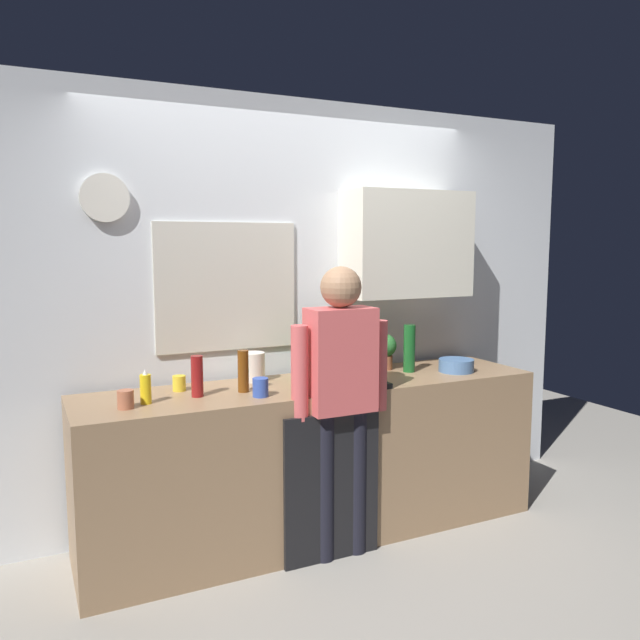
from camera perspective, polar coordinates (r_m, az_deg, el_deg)
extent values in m
plane|color=#9E998E|center=(3.73, 1.80, -20.45)|extent=(8.00, 8.00, 0.00)
cube|color=#937251|center=(3.80, -0.31, -12.45)|extent=(2.72, 0.64, 0.91)
cube|color=black|center=(3.51, 1.12, -14.94)|extent=(0.56, 0.02, 0.82)
cube|color=silver|center=(4.00, -2.95, 0.94)|extent=(4.32, 0.10, 2.60)
cube|color=beige|center=(3.79, -8.42, 3.00)|extent=(0.86, 0.02, 0.76)
cube|color=#8CA5C6|center=(3.79, -8.44, 3.01)|extent=(0.80, 0.02, 0.70)
cube|color=silver|center=(4.14, 7.88, 6.81)|extent=(0.84, 0.32, 0.68)
cylinder|color=silver|center=(3.63, -18.94, 10.43)|extent=(0.26, 0.03, 0.26)
cube|color=black|center=(3.58, 4.40, -5.83)|extent=(0.20, 0.20, 0.03)
cube|color=black|center=(3.60, 3.94, -3.24)|extent=(0.18, 0.08, 0.28)
cylinder|color=black|center=(3.54, 4.65, -4.82)|extent=(0.11, 0.11, 0.11)
cylinder|color=black|center=(3.53, 4.44, -1.07)|extent=(0.17, 0.17, 0.03)
cylinder|color=#195923|center=(4.00, 8.10, -2.55)|extent=(0.07, 0.07, 0.30)
cylinder|color=#2D8C33|center=(3.77, -1.98, -3.22)|extent=(0.09, 0.09, 0.28)
cylinder|color=brown|center=(3.46, -6.97, -4.62)|extent=(0.06, 0.06, 0.23)
cylinder|color=maroon|center=(3.39, -11.07, -5.02)|extent=(0.06, 0.06, 0.22)
cylinder|color=#B26647|center=(3.26, -17.21, -6.89)|extent=(0.08, 0.08, 0.09)
cylinder|color=#3351B2|center=(3.36, -5.42, -6.10)|extent=(0.08, 0.08, 0.10)
cylinder|color=yellow|center=(3.56, -12.64, -5.61)|extent=(0.07, 0.07, 0.08)
cylinder|color=#4C72A5|center=(4.08, 12.24, -4.04)|extent=(0.22, 0.22, 0.08)
cylinder|color=#9E5638|center=(4.07, 5.88, -3.84)|extent=(0.10, 0.10, 0.09)
sphere|color=#2D7233|center=(4.06, 5.90, -2.32)|extent=(0.15, 0.15, 0.15)
cylinder|color=yellow|center=(3.32, -15.52, -6.06)|extent=(0.06, 0.06, 0.15)
cone|color=white|center=(3.30, -15.57, -4.54)|extent=(0.02, 0.02, 0.03)
cylinder|color=silver|center=(3.73, -6.09, -4.24)|extent=(0.14, 0.14, 0.17)
cylinder|color=black|center=(3.52, 0.34, -14.86)|extent=(0.12, 0.12, 0.82)
cylinder|color=black|center=(3.61, 3.28, -14.33)|extent=(0.12, 0.12, 0.82)
cube|color=#D85959|center=(3.37, 1.88, -3.63)|extent=(0.36, 0.20, 0.56)
sphere|color=#A57A59|center=(3.32, 1.90, 3.00)|extent=(0.22, 0.22, 0.22)
cylinder|color=#D85959|center=(3.28, -1.86, -4.82)|extent=(0.09, 0.09, 0.50)
cylinder|color=#D85959|center=(3.50, 5.37, -4.10)|extent=(0.09, 0.09, 0.50)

